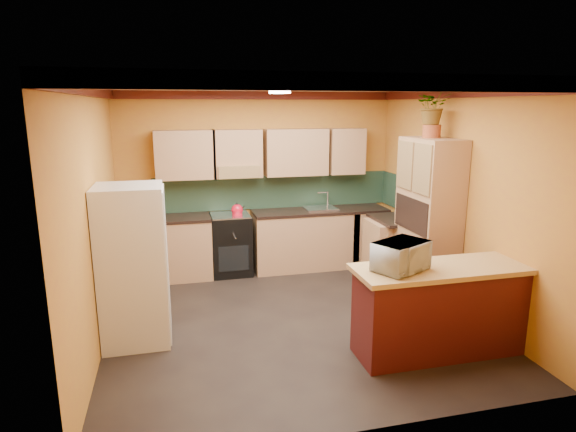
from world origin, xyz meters
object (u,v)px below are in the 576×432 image
Objects in this scene: breakfast_bar at (444,312)px; fridge at (133,265)px; base_cabinets_back at (272,242)px; pantry at (428,221)px; microwave at (401,256)px; stove at (231,244)px.

fridge is at bearing 161.66° from breakfast_bar.
breakfast_bar is at bearing -67.99° from base_cabinets_back.
fridge is at bearing -134.72° from base_cabinets_back.
pantry is at bearing -42.71° from base_cabinets_back.
breakfast_bar is 3.46× the size of microwave.
base_cabinets_back is 0.63m from stove.
stove is (-0.62, -0.00, 0.02)m from base_cabinets_back.
base_cabinets_back is at bearing 0.00° from stove.
base_cabinets_back and breakfast_bar have the same top height.
microwave reaches higher than breakfast_bar.
base_cabinets_back is 2.15× the size of fridge.
stove is at bearing -180.00° from base_cabinets_back.
stove is 2.32m from fridge.
breakfast_bar is at bearing -58.27° from stove.
pantry is at bearing 68.18° from breakfast_bar.
fridge reaches higher than microwave.
microwave is at bearing -77.16° from base_cabinets_back.
base_cabinets_back is at bearing 74.97° from microwave.
stove reaches higher than base_cabinets_back.
microwave is (1.29, -2.92, 0.62)m from stove.
stove is 1.75× the size of microwave.
fridge reaches higher than stove.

